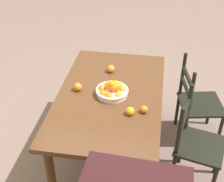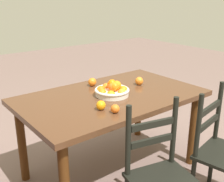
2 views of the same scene
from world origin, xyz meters
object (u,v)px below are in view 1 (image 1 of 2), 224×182
chair_by_cabinet (197,104)px  orange_loose_0 (111,69)px  dining_table (110,102)px  orange_loose_1 (144,109)px  orange_loose_3 (78,87)px  orange_loose_2 (130,111)px  fruit_bowl (112,90)px  chair_near_window (195,145)px

chair_by_cabinet → orange_loose_0: chair_by_cabinet is taller
dining_table → orange_loose_1: 0.41m
chair_by_cabinet → orange_loose_0: bearing=81.9°
chair_by_cabinet → orange_loose_3: size_ratio=12.16×
orange_loose_1 → orange_loose_2: orange_loose_2 is taller
dining_table → fruit_bowl: (0.00, 0.02, 0.14)m
chair_near_window → orange_loose_0: chair_near_window is taller
orange_loose_0 → orange_loose_2: (0.64, 0.27, -0.00)m
fruit_bowl → orange_loose_2: fruit_bowl is taller
orange_loose_2 → orange_loose_3: bearing=-118.0°
orange_loose_0 → orange_loose_3: same height
chair_by_cabinet → fruit_bowl: 1.01m
chair_near_window → chair_by_cabinet: bearing=8.7°
chair_by_cabinet → orange_loose_2: 1.00m
orange_loose_0 → orange_loose_2: orange_loose_0 is taller
chair_near_window → orange_loose_0: 1.09m
fruit_bowl → orange_loose_0: (-0.38, -0.07, -0.01)m
orange_loose_2 → orange_loose_0: bearing=-157.4°
dining_table → chair_near_window: 0.85m
chair_near_window → orange_loose_1: chair_near_window is taller
orange_loose_2 → fruit_bowl: bearing=-143.1°
chair_by_cabinet → orange_loose_1: (0.64, -0.52, 0.36)m
fruit_bowl → orange_loose_1: 0.37m
chair_near_window → orange_loose_2: size_ratio=13.27×
chair_near_window → orange_loose_1: 0.58m
orange_loose_2 → orange_loose_1: bearing=112.6°
chair_near_window → fruit_bowl: chair_near_window is taller
fruit_bowl → orange_loose_0: bearing=-169.3°
chair_by_cabinet → orange_loose_1: bearing=129.7°
orange_loose_1 → orange_loose_3: orange_loose_3 is taller
chair_near_window → orange_loose_1: bearing=103.9°
fruit_bowl → orange_loose_2: 0.33m
dining_table → orange_loose_3: size_ratio=20.45×
orange_loose_2 → orange_loose_3: 0.58m
orange_loose_1 → orange_loose_3: 0.67m
chair_near_window → orange_loose_3: chair_near_window is taller
dining_table → orange_loose_2: bearing=38.9°
chair_by_cabinet → orange_loose_1: 0.90m
chair_by_cabinet → orange_loose_2: (0.69, -0.64, 0.36)m
dining_table → chair_near_window: chair_near_window is taller
chair_near_window → orange_loose_3: bearing=92.0°
orange_loose_0 → fruit_bowl: bearing=10.7°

